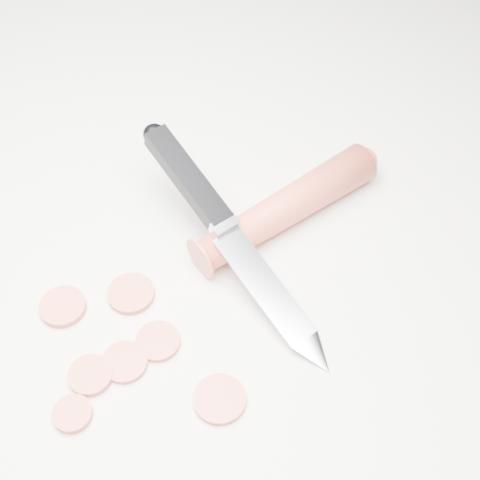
% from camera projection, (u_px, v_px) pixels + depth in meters
% --- Properties ---
extents(ground, '(2.40, 2.40, 0.00)m').
position_uv_depth(ground, '(185.00, 299.00, 0.55)').
color(ground, white).
rests_on(ground, ground).
extents(carrot, '(0.11, 0.18, 0.03)m').
position_uv_depth(carrot, '(286.00, 207.00, 0.59)').
color(carrot, '#D3422E').
rests_on(carrot, ground).
extents(carrot_slice_0, '(0.04, 0.04, 0.01)m').
position_uv_depth(carrot_slice_0, '(63.00, 307.00, 0.54)').
color(carrot_slice_0, '#D95742').
rests_on(carrot_slice_0, ground).
extents(carrot_slice_1, '(0.04, 0.04, 0.01)m').
position_uv_depth(carrot_slice_1, '(158.00, 341.00, 0.52)').
color(carrot_slice_1, '#D95742').
rests_on(carrot_slice_1, ground).
extents(carrot_slice_2, '(0.04, 0.04, 0.01)m').
position_uv_depth(carrot_slice_2, '(125.00, 362.00, 0.51)').
color(carrot_slice_2, '#D95742').
rests_on(carrot_slice_2, ground).
extents(carrot_slice_3, '(0.03, 0.03, 0.01)m').
position_uv_depth(carrot_slice_3, '(73.00, 414.00, 0.49)').
color(carrot_slice_3, '#D95742').
rests_on(carrot_slice_3, ground).
extents(carrot_slice_4, '(0.04, 0.04, 0.01)m').
position_uv_depth(carrot_slice_4, '(220.00, 399.00, 0.50)').
color(carrot_slice_4, '#D95742').
rests_on(carrot_slice_4, ground).
extents(carrot_slice_5, '(0.04, 0.04, 0.01)m').
position_uv_depth(carrot_slice_5, '(131.00, 294.00, 0.55)').
color(carrot_slice_5, '#D95742').
rests_on(carrot_slice_5, ground).
extents(carrot_slice_6, '(0.03, 0.03, 0.01)m').
position_uv_depth(carrot_slice_6, '(90.00, 375.00, 0.51)').
color(carrot_slice_6, '#D95742').
rests_on(carrot_slice_6, ground).
extents(kitchen_knife, '(0.24, 0.14, 0.08)m').
position_uv_depth(kitchen_knife, '(235.00, 238.00, 0.54)').
color(kitchen_knife, silver).
rests_on(kitchen_knife, ground).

